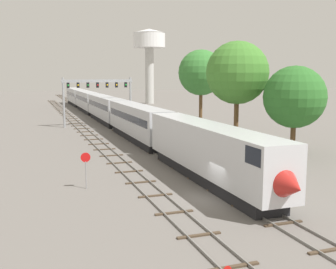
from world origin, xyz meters
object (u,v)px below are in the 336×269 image
object	(u,v)px
passenger_train	(105,108)
trackside_tree_left	(237,73)
stop_sign	(86,165)
trackside_tree_right	(295,97)
signal_gantry	(98,90)
trackside_tree_mid	(201,73)
water_tower	(149,45)

from	to	relation	value
passenger_train	trackside_tree_left	distance (m)	35.09
stop_sign	trackside_tree_right	distance (m)	24.36
passenger_train	trackside_tree_right	size ratio (longest dim) A/B	11.55
trackside_tree_right	trackside_tree_left	bearing A→B (deg)	121.11
signal_gantry	trackside_tree_mid	distance (m)	17.95
trackside_tree_left	trackside_tree_mid	world-z (taller)	trackside_tree_mid
passenger_train	trackside_tree_mid	world-z (taller)	trackside_tree_mid
stop_sign	trackside_tree_left	size ratio (longest dim) A/B	0.23
passenger_train	trackside_tree_left	world-z (taller)	trackside_tree_left
water_tower	trackside_tree_mid	xyz separation A→B (m)	(-9.08, -58.98, -8.40)
trackside_tree_left	trackside_tree_mid	size ratio (longest dim) A/B	0.99
passenger_train	stop_sign	xyz separation A→B (m)	(-10.00, -44.84, -0.74)
trackside_tree_mid	stop_sign	bearing A→B (deg)	-127.47
stop_sign	trackside_tree_left	xyz separation A→B (m)	(19.57, 11.70, 7.18)
water_tower	trackside_tree_right	size ratio (longest dim) A/B	2.27
water_tower	stop_sign	distance (m)	96.04
water_tower	trackside_tree_right	bearing A→B (deg)	-96.11
stop_sign	trackside_tree_right	bearing A→B (deg)	13.56
signal_gantry	stop_sign	world-z (taller)	signal_gantry
trackside_tree_mid	water_tower	bearing A→B (deg)	81.24
trackside_tree_left	trackside_tree_right	bearing A→B (deg)	-58.89
water_tower	trackside_tree_mid	bearing A→B (deg)	-98.76
signal_gantry	trackside_tree_right	distance (m)	36.79
trackside_tree_mid	trackside_tree_right	size ratio (longest dim) A/B	1.31
water_tower	trackside_tree_left	bearing A→B (deg)	-99.25
trackside_tree_mid	trackside_tree_right	world-z (taller)	trackside_tree_mid
water_tower	trackside_tree_right	world-z (taller)	water_tower
signal_gantry	stop_sign	distance (m)	39.97
water_tower	trackside_tree_mid	size ratio (longest dim) A/B	1.74
signal_gantry	stop_sign	bearing A→B (deg)	-101.25
passenger_train	trackside_tree_mid	xyz separation A→B (m)	(13.10, -14.70, 6.54)
passenger_train	trackside_tree_mid	distance (m)	20.75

